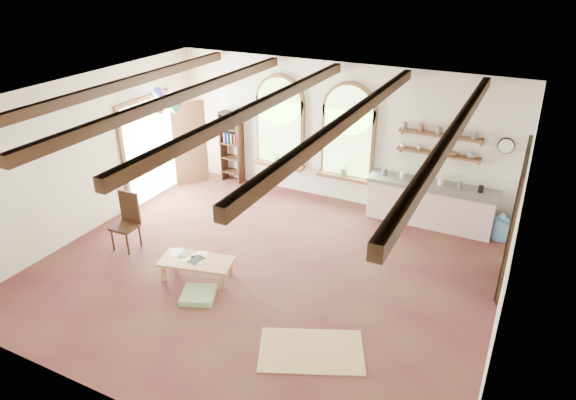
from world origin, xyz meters
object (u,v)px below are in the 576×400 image
Objects in this scene: kitchen_counter at (430,204)px; side_chair at (127,233)px; coffee_table at (197,262)px; balloon_cluster at (169,100)px.

kitchen_counter is 2.33× the size of side_chair.
balloon_cluster reaches higher than coffee_table.
kitchen_counter is at bearing 12.14° from balloon_cluster.
coffee_table is 1.21× the size of side_chair.
kitchen_counter is 5.08m from coffee_table.
coffee_table is 4.15m from balloon_cluster.
side_chair is (-1.85, 0.26, 0.01)m from coffee_table.
balloon_cluster reaches higher than kitchen_counter.
kitchen_counter is 2.36× the size of balloon_cluster.
kitchen_counter reaches higher than coffee_table.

